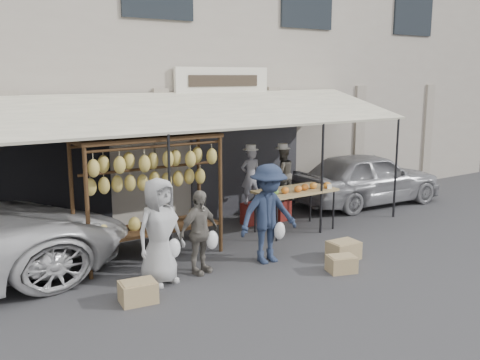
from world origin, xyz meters
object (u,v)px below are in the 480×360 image
(customer_right, at_px, (268,214))
(produce_table, at_px, (296,191))
(sedan, at_px, (368,178))
(banana_rack, at_px, (150,173))
(customer_mid, at_px, (199,232))
(crate_near_b, at_px, (344,250))
(vendor_right, at_px, (282,174))
(crate_near_a, at_px, (341,264))
(vendor_left, at_px, (251,176))
(crate_far, at_px, (138,292))
(customer_left, at_px, (159,231))

(customer_right, bearing_deg, produce_table, 39.19)
(sedan, bearing_deg, produce_table, 110.58)
(banana_rack, bearing_deg, customer_mid, -72.20)
(customer_mid, xyz_separation_m, crate_near_b, (2.52, -0.84, -0.55))
(vendor_right, distance_m, crate_near_a, 3.54)
(customer_mid, bearing_deg, vendor_right, 15.65)
(produce_table, height_order, customer_right, customer_right)
(produce_table, xyz_separation_m, crate_near_a, (-0.91, -2.29, -0.73))
(vendor_left, xyz_separation_m, crate_near_a, (-0.42, -3.27, -0.96))
(vendor_left, bearing_deg, crate_far, 46.94)
(customer_left, distance_m, crate_far, 1.05)
(sedan, bearing_deg, crate_far, 112.91)
(customer_left, height_order, customer_mid, customer_left)
(customer_left, xyz_separation_m, sedan, (6.77, 1.91, -0.17))
(vendor_right, xyz_separation_m, crate_near_a, (-1.24, -3.18, -0.94))
(vendor_left, height_order, crate_far, vendor_left)
(vendor_right, xyz_separation_m, customer_left, (-3.98, -1.92, -0.22))
(produce_table, distance_m, sedan, 3.24)
(customer_mid, bearing_deg, produce_table, 4.35)
(crate_near_a, height_order, crate_far, crate_far)
(crate_far, bearing_deg, vendor_right, 27.74)
(crate_far, xyz_separation_m, sedan, (7.37, 2.40, 0.53))
(produce_table, bearing_deg, customer_left, -164.24)
(vendor_left, xyz_separation_m, customer_left, (-3.17, -2.01, -0.24))
(customer_left, height_order, sedan, customer_left)
(produce_table, height_order, crate_near_a, produce_table)
(customer_left, bearing_deg, crate_near_a, -36.76)
(customer_right, distance_m, crate_near_a, 1.51)
(vendor_right, bearing_deg, sedan, -172.72)
(customer_mid, distance_m, crate_near_b, 2.71)
(customer_left, relative_size, customer_mid, 1.21)
(banana_rack, distance_m, customer_right, 2.20)
(produce_table, bearing_deg, crate_near_a, -111.65)
(vendor_right, bearing_deg, crate_near_a, 76.31)
(crate_near_a, bearing_deg, crate_far, 167.08)
(customer_mid, distance_m, crate_near_a, 2.46)
(customer_right, distance_m, crate_far, 2.73)
(produce_table, relative_size, customer_left, 0.99)
(crate_near_a, relative_size, sedan, 0.11)
(crate_near_b, bearing_deg, customer_left, 166.19)
(customer_left, distance_m, sedan, 7.03)
(customer_left, xyz_separation_m, crate_near_a, (2.75, -1.26, -0.72))
(vendor_right, bearing_deg, crate_near_b, 82.50)
(produce_table, distance_m, crate_near_b, 2.01)
(produce_table, xyz_separation_m, sedan, (3.11, 0.87, -0.19))
(produce_table, xyz_separation_m, vendor_left, (-0.49, 0.98, 0.22))
(customer_left, xyz_separation_m, crate_far, (-0.60, -0.49, -0.70))
(crate_near_b, bearing_deg, customer_mid, 161.61)
(crate_near_b, bearing_deg, crate_near_a, -137.65)
(produce_table, relative_size, vendor_right, 1.38)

